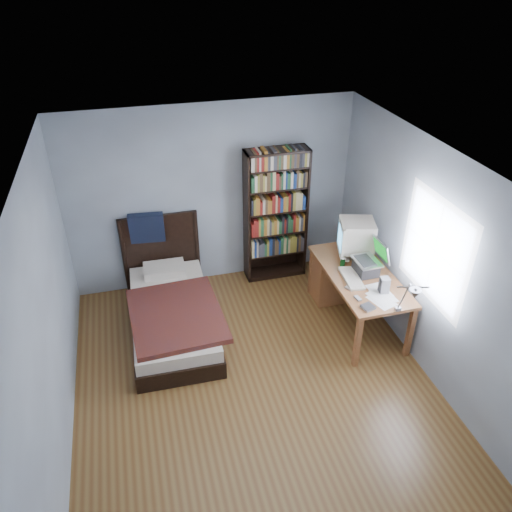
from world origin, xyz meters
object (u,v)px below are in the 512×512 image
(desk_lamp, at_px, (413,295))
(soda_can, at_px, (343,262))
(laptop, at_px, (368,265))
(keyboard, at_px, (351,278))
(speaker, at_px, (384,285))
(bookshelf, at_px, (276,215))
(crt_monitor, at_px, (355,236))
(desk, at_px, (343,276))
(bed, at_px, (171,309))

(desk_lamp, xyz_separation_m, soda_can, (-0.11, 1.33, -0.43))
(laptop, relative_size, keyboard, 0.91)
(desk_lamp, xyz_separation_m, speaker, (0.12, 0.70, -0.39))
(bookshelf, bearing_deg, laptop, -60.59)
(laptop, xyz_separation_m, keyboard, (-0.23, -0.08, -0.10))
(crt_monitor, bearing_deg, laptop, -90.87)
(keyboard, height_order, soda_can, soda_can)
(laptop, distance_m, speaker, 0.42)
(laptop, distance_m, soda_can, 0.32)
(desk, distance_m, crt_monitor, 0.60)
(desk, bearing_deg, crt_monitor, -15.03)
(laptop, xyz_separation_m, desk_lamp, (-0.11, -1.11, 0.37))
(crt_monitor, bearing_deg, desk, 164.97)
(crt_monitor, relative_size, speaker, 2.69)
(bookshelf, bearing_deg, desk_lamp, -75.40)
(desk, xyz_separation_m, speaker, (0.09, -0.85, 0.41))
(speaker, bearing_deg, desk_lamp, -92.06)
(crt_monitor, distance_m, laptop, 0.44)
(keyboard, bearing_deg, desk_lamp, -77.61)
(bookshelf, bearing_deg, desk, -53.34)
(desk, relative_size, keyboard, 3.29)
(soda_can, bearing_deg, speaker, -70.48)
(soda_can, bearing_deg, laptop, -44.87)
(keyboard, bearing_deg, laptop, 25.03)
(bed, bearing_deg, desk, -2.31)
(crt_monitor, relative_size, keyboard, 1.12)
(bed, bearing_deg, speaker, -21.92)
(speaker, relative_size, bed, 0.10)
(desk_lamp, distance_m, soda_can, 1.41)
(desk_lamp, relative_size, bookshelf, 0.32)
(laptop, xyz_separation_m, bed, (-2.33, 0.52, -0.59))
(bed, bearing_deg, crt_monitor, -2.80)
(speaker, height_order, bed, bed)
(laptop, relative_size, soda_can, 3.90)
(bed, bearing_deg, soda_can, -8.16)
(crt_monitor, height_order, keyboard, crt_monitor)
(keyboard, relative_size, soda_can, 4.26)
(laptop, distance_m, keyboard, 0.27)
(soda_can, relative_size, bed, 0.05)
(desk_lamp, distance_m, bookshelf, 2.53)
(desk, distance_m, bookshelf, 1.23)
(bookshelf, bearing_deg, speaker, -66.66)
(desk, bearing_deg, bookshelf, 126.66)
(crt_monitor, distance_m, bookshelf, 1.19)
(desk, bearing_deg, soda_can, -123.25)
(keyboard, xyz_separation_m, soda_can, (0.01, 0.30, 0.04))
(desk_lamp, distance_m, keyboard, 1.14)
(desk_lamp, bearing_deg, desk, 88.93)
(crt_monitor, height_order, bookshelf, bookshelf)
(desk, relative_size, soda_can, 14.04)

